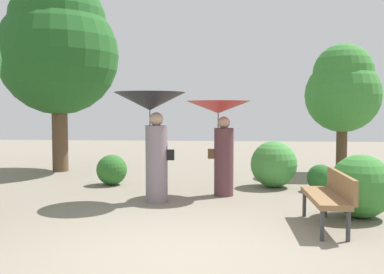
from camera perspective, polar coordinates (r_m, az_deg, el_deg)
The scene contains 10 objects.
ground_plane at distance 5.43m, azimuth -3.19°, elevation -15.29°, with size 40.00×40.00×0.00m, color gray.
person_left at distance 8.21m, azimuth -5.35°, elevation 2.31°, with size 1.36×1.36×2.10m.
person_right at distance 8.81m, azimuth 3.77°, elevation 1.52°, with size 1.32×1.32×1.95m.
park_bench at distance 6.75m, azimuth 17.89°, elevation -7.24°, with size 0.49×1.50×0.83m.
tree_near_left at distance 13.11m, azimuth -17.36°, elevation 11.59°, with size 3.42×3.42×5.61m.
tree_near_right at distance 12.54m, azimuth 19.43°, elevation 6.11°, with size 2.05×2.05×3.59m.
bush_path_left at distance 7.57m, azimuth 21.56°, elevation -6.09°, with size 1.04×1.04×1.04m, color #387F33.
bush_path_right at distance 9.76m, azimuth 16.74°, elevation -5.24°, with size 0.59×0.59×0.59m, color #235B23.
bush_behind_bench at distance 10.02m, azimuth 10.82°, elevation -3.57°, with size 1.06×1.06×1.06m, color #428C3D.
bush_far_side at distance 10.33m, azimuth -10.63°, elevation -4.31°, with size 0.72×0.72×0.72m, color #2D6B28.
Camera 1 is at (0.72, -5.09, 1.74)m, focal length 40.08 mm.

